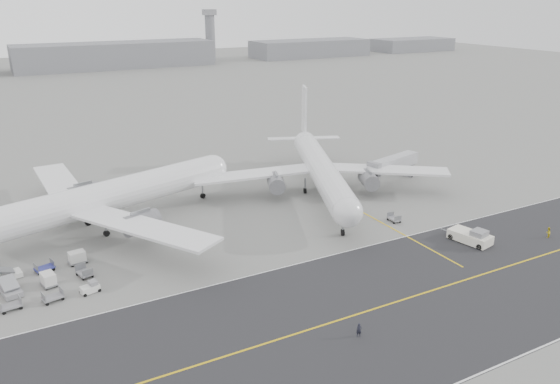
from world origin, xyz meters
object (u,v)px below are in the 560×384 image
ground_crew_b (548,232)px  airliner_b (321,169)px  ground_crew_a (359,330)px  airliner_a (95,200)px  jet_bridge (394,164)px  pushback_tug (471,237)px  control_tower (210,35)px

ground_crew_b → airliner_b: bearing=-74.0°
airliner_b → ground_crew_a: (-23.02, -45.08, -4.45)m
airliner_a → ground_crew_a: size_ratio=31.22×
ground_crew_b → airliner_a: bearing=-45.4°
jet_bridge → pushback_tug: bearing=-120.9°
control_tower → airliner_a: 266.30m
airliner_b → jet_bridge: (18.00, -1.31, -1.25)m
ground_crew_a → airliner_b: bearing=86.1°
airliner_b → ground_crew_a: airliner_b is taller
ground_crew_a → pushback_tug: bearing=45.1°
pushback_tug → ground_crew_b: pushback_tug is taller
airliner_b → pushback_tug: size_ratio=5.62×
pushback_tug → ground_crew_b: (12.91, -4.76, -0.13)m
control_tower → pushback_tug: bearing=-102.8°
airliner_b → ground_crew_a: bearing=-95.1°
pushback_tug → ground_crew_b: size_ratio=4.91×
control_tower → ground_crew_b: (-49.38, -278.85, -15.33)m
pushback_tug → jet_bridge: jet_bridge is taller
jet_bridge → ground_crew_a: (-41.02, -43.77, -3.20)m
airliner_b → airliner_a: bearing=-160.8°
airliner_b → ground_crew_b: size_ratio=27.57×
jet_bridge → ground_crew_a: size_ratio=8.86×
airliner_a → airliner_b: airliner_a is taller
ground_crew_a → airliner_a: bearing=137.2°
control_tower → ground_crew_b: bearing=-100.0°
jet_bridge → airliner_a: bearing=162.0°
airliner_a → ground_crew_a: bearing=-172.7°
pushback_tug → airliner_a: bearing=134.8°
pushback_tug → jet_bridge: (8.94, 30.86, 3.04)m
control_tower → ground_crew_a: size_ratio=17.67×
control_tower → ground_crew_a: (-94.36, -286.99, -15.37)m
airliner_a → ground_crew_a: (21.08, -47.25, -4.76)m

